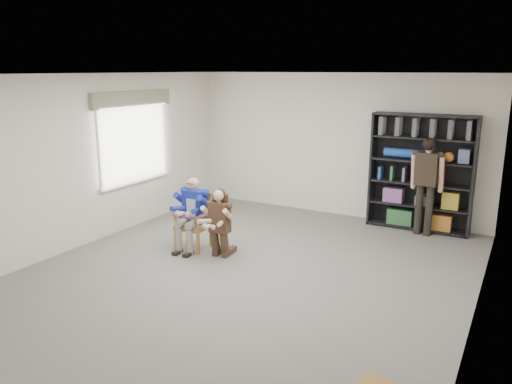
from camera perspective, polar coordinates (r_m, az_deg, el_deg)
The scene contains 8 objects.
room_shell at distance 6.88m, azimuth -0.97°, elevation 1.59°, with size 6.00×7.00×2.80m, color white, non-canonical shape.
floor at distance 7.30m, azimuth -0.92°, elevation -9.21°, with size 6.00×7.00×0.01m, color slate.
window_left at distance 9.37m, azimuth -13.72°, elevation 5.93°, with size 0.16×2.00×1.75m, color silver, non-canonical shape.
armchair at distance 8.15m, azimuth -7.21°, elevation -3.38°, with size 0.53×0.51×0.92m, color #A76632, non-canonical shape.
seated_man at distance 8.11m, azimuth -7.23°, elevation -2.45°, with size 0.51×0.72×1.20m, color navy, non-canonical shape.
kneeling_woman at distance 7.72m, azimuth -4.26°, elevation -3.63°, with size 0.46×0.74×1.09m, color #37271C, non-canonical shape.
bookshelf at distance 9.42m, azimuth 18.32°, elevation 2.08°, with size 1.80×0.38×2.10m, color black, non-canonical shape.
standing_man at distance 9.16m, azimuth 18.82°, elevation 0.52°, with size 0.53×0.30×1.73m, color #2C221B, non-canonical shape.
Camera 1 is at (3.36, -5.82, 2.87)m, focal length 35.00 mm.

